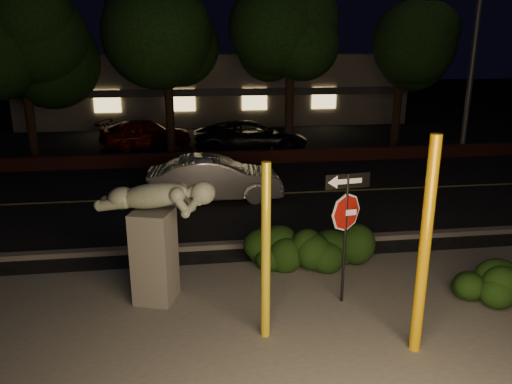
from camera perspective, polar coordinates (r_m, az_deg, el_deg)
The scene contains 23 objects.
ground at distance 18.63m, azimuth -2.09°, elevation 2.33°, with size 90.00×90.00×0.00m, color black.
patio at distance 8.55m, azimuth 5.95°, elevation -16.07°, with size 14.00×6.00×0.02m, color #4C4944.
road at distance 15.76m, azimuth -0.95°, elevation -0.34°, with size 80.00×8.00×0.01m, color black.
lane_marking at distance 15.76m, azimuth -0.95°, elevation -0.29°, with size 80.00×0.12×0.01m, color #B09F46.
curb at distance 11.92m, azimuth 1.49°, elevation -5.82°, with size 80.00×0.25×0.12m, color #4C4944.
brick_wall at distance 19.83m, azimuth -2.49°, elevation 3.95°, with size 40.00×0.35×0.50m, color #4D1E18.
parking_lot at distance 25.45m, azimuth -3.75°, elevation 6.22°, with size 40.00×12.00×0.01m, color black.
building at distance 33.10m, azimuth -4.90°, elevation 12.10°, with size 22.00×10.20×4.00m.
tree_far_a at distance 21.86m, azimuth -25.57°, elevation 17.04°, with size 4.60×4.60×7.43m.
tree_far_b at distance 21.22m, azimuth -10.43°, elevation 20.31°, with size 5.20×5.20×8.41m.
tree_far_c at distance 21.23m, azimuth 4.03°, elevation 19.47°, with size 4.80×4.80×7.84m.
tree_far_d at distance 23.23m, azimuth 16.54°, elevation 18.02°, with size 4.40×4.40×7.42m.
yellow_pole_left at distance 7.84m, azimuth 1.12°, elevation -7.05°, with size 0.15×0.15×2.94m, color gold.
yellow_pole_right at distance 7.79m, azimuth 18.71°, elevation -6.20°, with size 0.17×0.17×3.43m, color #E6A308.
signpost at distance 8.92m, azimuth 10.27°, elevation -2.36°, with size 0.83×0.14×2.46m.
sculpture at distance 9.13m, azimuth -11.48°, elevation -4.00°, with size 2.18×1.20×2.35m.
hedge_center at distance 10.64m, azimuth 4.00°, elevation -6.21°, with size 1.88×0.88×0.98m, color black.
hedge_right at distance 10.72m, azimuth 8.80°, elevation -5.98°, with size 1.61×0.86×1.06m, color black.
hedge_far_right at distance 10.17m, azimuth 25.53°, elevation -9.05°, with size 1.41×0.88×0.98m, color black.
silver_sedan at distance 15.19m, azimuth -4.70°, elevation 1.54°, with size 1.41×4.04×1.33m, color #AAA9AE.
parked_car_red at distance 23.37m, azimuth -12.29°, elevation 6.58°, with size 1.58×3.92×1.34m, color maroon.
parked_car_darkred at distance 23.57m, azimuth -12.56°, elevation 6.48°, with size 1.68×4.14×1.20m, color #430B08.
parked_car_dark at distance 21.85m, azimuth -0.57°, elevation 6.32°, with size 2.28×4.94×1.37m, color black.
Camera 1 is at (-1.84, -7.96, 4.63)m, focal length 35.00 mm.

